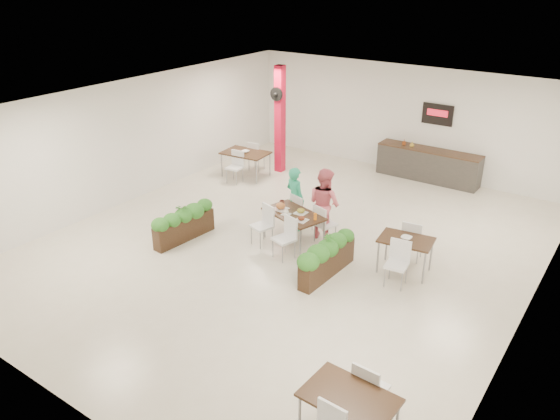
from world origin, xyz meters
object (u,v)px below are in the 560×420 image
object	(u,v)px
diner_woman	(324,204)
service_counter	(428,164)
main_table	(293,218)
planter_left	(184,220)
side_table_c	(349,404)
side_table_b	(406,245)
side_table_a	(246,156)
diner_man	(295,199)
planter_right	(327,254)
red_column	(280,119)

from	to	relation	value
diner_woman	service_counter	bearing A→B (deg)	-79.96
main_table	planter_left	distance (m)	2.51
main_table	side_table_c	world-z (taller)	same
main_table	side_table_b	distance (m)	2.59
main_table	side_table_a	distance (m)	4.52
main_table	diner_man	xyz separation A→B (m)	(-0.39, 0.65, 0.14)
diner_woman	side_table_b	distance (m)	2.21
diner_man	side_table_c	distance (m)	6.45
planter_right	side_table_a	size ratio (longest dim) A/B	1.08
planter_left	side_table_c	distance (m)	6.61
planter_left	diner_man	bearing A→B (deg)	47.77
side_table_c	red_column	bearing A→B (deg)	132.63
main_table	diner_woman	world-z (taller)	diner_woman
main_table	side_table_a	xyz separation A→B (m)	(-3.56, 2.79, 0.00)
service_counter	main_table	xyz separation A→B (m)	(-1.00, -5.61, 0.14)
planter_right	service_counter	bearing A→B (deg)	93.12
service_counter	planter_right	world-z (taller)	service_counter
planter_left	planter_right	world-z (taller)	planter_right
diner_woman	planter_right	world-z (taller)	diner_woman
diner_man	side_table_b	world-z (taller)	diner_man
main_table	planter_right	distance (m)	1.57
red_column	side_table_c	size ratio (longest dim) A/B	1.95
main_table	diner_woman	xyz separation A→B (m)	(0.41, 0.65, 0.21)
planter_right	side_table_c	size ratio (longest dim) A/B	1.09
diner_woman	side_table_a	distance (m)	4.51
side_table_c	diner_woman	bearing A→B (deg)	126.60
planter_right	diner_woman	bearing A→B (deg)	123.32
red_column	diner_man	distance (m)	4.14
main_table	planter_right	world-z (taller)	planter_right
diner_woman	diner_man	bearing A→B (deg)	16.83
main_table	side_table_c	distance (m)	5.70
red_column	diner_man	xyz separation A→B (m)	(2.61, -3.10, -0.86)
service_counter	planter_left	size ratio (longest dim) A/B	1.75
diner_woman	side_table_a	bearing A→B (deg)	-11.45
red_column	planter_right	xyz separation A→B (m)	(4.35, -4.53, -1.16)
diner_man	side_table_a	xyz separation A→B (m)	(-3.17, 2.14, -0.14)
planter_right	main_table	bearing A→B (deg)	150.06
service_counter	planter_right	bearing A→B (deg)	-86.88
side_table_a	side_table_b	xyz separation A→B (m)	(6.14, -2.53, -0.02)
planter_left	side_table_c	bearing A→B (deg)	-27.11
service_counter	side_table_b	size ratio (longest dim) A/B	1.81
diner_woman	planter_right	distance (m)	1.75
service_counter	side_table_a	distance (m)	5.37
side_table_a	side_table_c	size ratio (longest dim) A/B	1.01
diner_man	diner_woman	world-z (taller)	diner_woman
main_table	diner_woman	size ratio (longest dim) A/B	1.12
red_column	side_table_b	world-z (taller)	red_column
main_table	side_table_a	world-z (taller)	same
service_counter	planter_left	bearing A→B (deg)	-114.54
service_counter	planter_right	distance (m)	6.40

